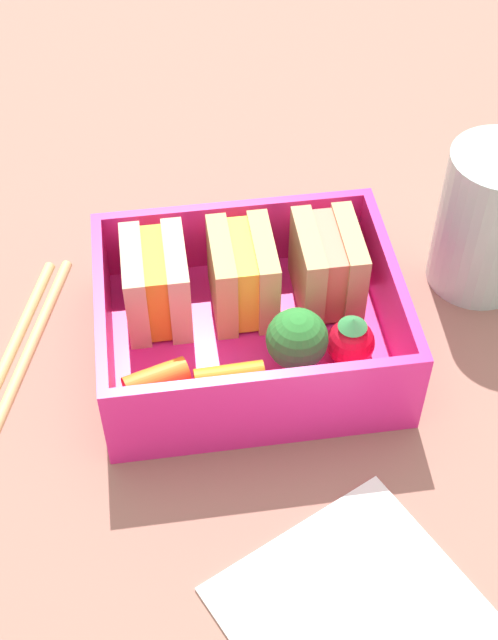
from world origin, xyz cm
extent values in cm
cube|color=#916254|center=(0.00, 0.00, -1.00)|extent=(120.00, 120.00, 2.00)
cube|color=#E92384|center=(0.00, 0.00, 0.60)|extent=(17.05, 13.84, 1.20)
cube|color=#E92384|center=(0.00, 6.62, 3.52)|extent=(17.05, 0.60, 4.63)
cube|color=#E92384|center=(0.00, -6.62, 3.52)|extent=(17.05, 0.60, 4.63)
cube|color=#E92384|center=(-8.23, 0.00, 3.52)|extent=(0.60, 12.64, 4.63)
cube|color=#E92384|center=(8.23, 0.00, 3.52)|extent=(0.60, 12.64, 4.63)
cube|color=#D5B38D|center=(-6.31, 2.71, 3.74)|extent=(1.22, 5.42, 5.07)
cube|color=orange|center=(-5.08, 2.71, 3.74)|extent=(1.22, 4.99, 4.67)
cube|color=#D5B38D|center=(-3.86, 2.71, 3.74)|extent=(1.22, 5.42, 5.07)
cube|color=tan|center=(-1.22, 2.71, 3.74)|extent=(1.22, 5.42, 5.07)
cube|color=yellow|center=(0.00, 2.71, 3.74)|extent=(1.22, 4.99, 4.67)
cube|color=tan|center=(1.22, 2.71, 3.74)|extent=(1.22, 5.42, 5.07)
cube|color=tan|center=(3.86, 2.71, 3.74)|extent=(1.22, 5.42, 5.07)
cube|color=#D87259|center=(5.08, 2.71, 3.74)|extent=(1.22, 4.99, 4.67)
cube|color=tan|center=(6.31, 2.71, 3.74)|extent=(1.22, 5.42, 5.07)
cylinder|color=orange|center=(-5.64, -2.97, 1.94)|extent=(3.89, 2.47, 1.48)
cylinder|color=orange|center=(-1.57, -3.23, 1.85)|extent=(3.96, 1.42, 1.29)
cylinder|color=#84BF65|center=(2.29, -2.70, 1.87)|extent=(1.12, 1.12, 1.34)
sphere|color=#2A792F|center=(2.29, -2.70, 3.76)|extent=(3.48, 3.48, 3.48)
sphere|color=red|center=(5.46, -2.41, 2.58)|extent=(2.76, 2.76, 2.76)
cone|color=#328244|center=(5.46, -2.41, 4.26)|extent=(1.66, 1.66, 0.60)
cylinder|color=tan|center=(-13.60, 0.03, 0.35)|extent=(6.35, 18.12, 0.70)
cylinder|color=silver|center=(15.30, 4.19, 4.77)|extent=(6.22, 6.22, 9.54)
cube|color=white|center=(2.57, -16.82, 0.20)|extent=(14.63, 14.12, 0.40)
camera|label=1|loc=(-4.84, -34.03, 40.83)|focal=50.00mm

